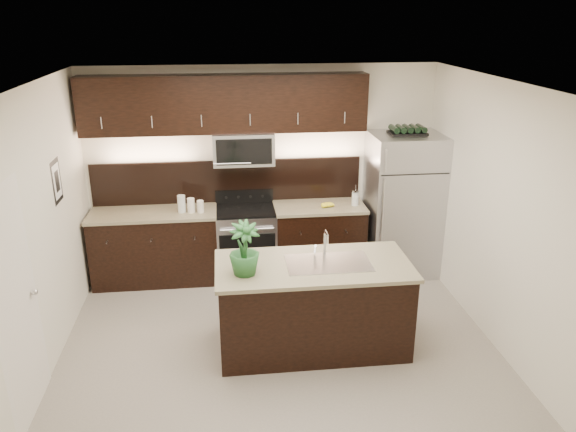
{
  "coord_description": "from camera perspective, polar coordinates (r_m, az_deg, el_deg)",
  "views": [
    {
      "loc": [
        -0.51,
        -5.1,
        3.33
      ],
      "look_at": [
        0.16,
        0.55,
        1.23
      ],
      "focal_mm": 35.0,
      "sensor_mm": 36.0,
      "label": 1
    }
  ],
  "objects": [
    {
      "name": "bananas",
      "position": [
        7.22,
        3.59,
        1.12
      ],
      "size": [
        0.22,
        0.19,
        0.06
      ],
      "primitive_type": "ellipsoid",
      "rotation": [
        0.0,
        0.0,
        0.27
      ],
      "color": "yellow",
      "rests_on": "counter_run"
    },
    {
      "name": "room_walls",
      "position": [
        5.33,
        -2.18,
        2.39
      ],
      "size": [
        4.52,
        4.02,
        2.71
      ],
      "color": "silver",
      "rests_on": "ground"
    },
    {
      "name": "upper_fixtures",
      "position": [
        7.03,
        -6.15,
        10.39
      ],
      "size": [
        3.49,
        0.4,
        1.66
      ],
      "color": "black",
      "rests_on": "counter_run"
    },
    {
      "name": "plant",
      "position": [
        5.33,
        -4.46,
        -3.35
      ],
      "size": [
        0.36,
        0.36,
        0.52
      ],
      "primitive_type": "imported",
      "rotation": [
        0.0,
        0.0,
        0.29
      ],
      "color": "#225525",
      "rests_on": "island"
    },
    {
      "name": "french_press",
      "position": [
        7.31,
        6.84,
        1.85
      ],
      "size": [
        0.09,
        0.09,
        0.27
      ],
      "rotation": [
        0.0,
        0.0,
        -0.19
      ],
      "color": "silver",
      "rests_on": "counter_run"
    },
    {
      "name": "wine_rack",
      "position": [
        7.25,
        12.05,
        8.52
      ],
      "size": [
        0.46,
        0.28,
        0.11
      ],
      "color": "black",
      "rests_on": "refrigerator"
    },
    {
      "name": "counter_run",
      "position": [
        7.36,
        -5.85,
        -2.72
      ],
      "size": [
        3.51,
        0.65,
        0.94
      ],
      "color": "black",
      "rests_on": "ground"
    },
    {
      "name": "ground",
      "position": [
        6.11,
        -0.93,
        -12.79
      ],
      "size": [
        4.5,
        4.5,
        0.0
      ],
      "primitive_type": "plane",
      "color": "gray",
      "rests_on": "ground"
    },
    {
      "name": "island",
      "position": [
        5.84,
        2.53,
        -9.05
      ],
      "size": [
        1.96,
        0.96,
        0.94
      ],
      "color": "black",
      "rests_on": "ground"
    },
    {
      "name": "sink_faucet",
      "position": [
        5.66,
        4.09,
        -4.61
      ],
      "size": [
        0.84,
        0.5,
        0.28
      ],
      "color": "silver",
      "rests_on": "island"
    },
    {
      "name": "refrigerator",
      "position": [
        7.5,
        11.51,
        1.18
      ],
      "size": [
        0.9,
        0.81,
        1.86
      ],
      "primitive_type": "cube",
      "color": "#B2B2B7",
      "rests_on": "ground"
    },
    {
      "name": "canisters",
      "position": [
        7.12,
        -10.06,
        1.13
      ],
      "size": [
        0.32,
        0.13,
        0.22
      ],
      "rotation": [
        0.0,
        0.0,
        -0.16
      ],
      "color": "silver",
      "rests_on": "counter_run"
    }
  ]
}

